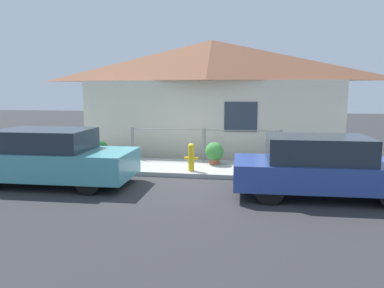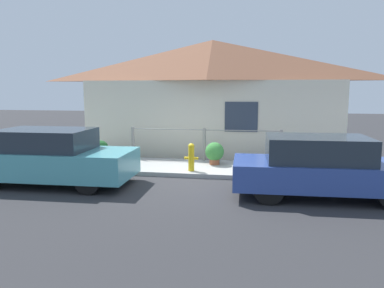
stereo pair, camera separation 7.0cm
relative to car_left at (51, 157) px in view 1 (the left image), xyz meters
The scene contains 9 objects.
ground_plane 3.74m from the car_left, 20.07° to the left, with size 60.00×60.00×0.00m, color #2D2D30.
sidewalk 4.22m from the car_left, 34.07° to the left, with size 24.00×2.15×0.12m.
house 6.67m from the car_left, 55.89° to the left, with size 9.41×2.23×4.16m.
fence 4.75m from the car_left, 43.35° to the left, with size 4.90×0.10×1.04m.
car_left is the anchor object (origin of this frame).
car_right 6.57m from the car_left, ahead, with size 4.04×1.79×1.37m.
fire_hydrant 3.71m from the car_left, 26.22° to the left, with size 0.40×0.18×0.78m.
potted_plant_near_hydrant 4.69m from the car_left, 34.49° to the left, with size 0.57×0.57×0.68m.
potted_plant_by_fence 2.76m from the car_left, 87.29° to the left, with size 0.48×0.48×0.64m.
Camera 1 is at (1.64, -9.80, 2.40)m, focal length 35.00 mm.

